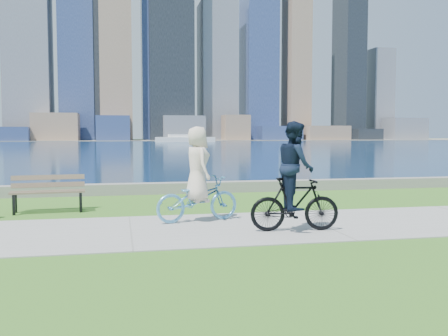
% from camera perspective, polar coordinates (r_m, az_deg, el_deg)
% --- Properties ---
extents(ground, '(320.00, 320.00, 0.00)m').
position_cam_1_polar(ground, '(10.17, -10.61, -7.19)').
color(ground, '#31661A').
rests_on(ground, ground).
extents(concrete_path, '(80.00, 3.50, 0.02)m').
position_cam_1_polar(concrete_path, '(10.16, -10.61, -7.13)').
color(concrete_path, gray).
rests_on(concrete_path, ground).
extents(seawall, '(90.00, 0.50, 0.35)m').
position_cam_1_polar(seawall, '(16.27, -11.08, -2.37)').
color(seawall, slate).
rests_on(seawall, ground).
extents(bay_water, '(320.00, 131.00, 0.01)m').
position_cam_1_polar(bay_water, '(82.00, -11.68, 2.55)').
color(bay_water, '#0B2548').
rests_on(bay_water, ground).
extents(far_shore, '(320.00, 30.00, 0.12)m').
position_cam_1_polar(far_shore, '(139.99, -11.75, 3.14)').
color(far_shore, slate).
rests_on(far_shore, ground).
extents(city_skyline, '(176.94, 23.06, 76.00)m').
position_cam_1_polar(city_skyline, '(141.85, -13.31, 13.52)').
color(city_skyline, black).
rests_on(city_skyline, ground).
extents(ferry_far, '(12.82, 3.66, 1.74)m').
position_cam_1_polar(ferry_far, '(109.99, -4.47, 3.34)').
color(ferry_far, white).
rests_on(ferry_far, ground).
extents(park_bench, '(1.81, 0.76, 0.91)m').
position_cam_1_polar(park_bench, '(13.15, -19.46, -2.36)').
color(park_bench, black).
rests_on(park_bench, ground).
extents(cyclist_woman, '(1.09, 2.00, 2.09)m').
position_cam_1_polar(cyclist_woman, '(10.98, -3.06, -2.10)').
color(cyclist_woman, '#59A5D8').
rests_on(cyclist_woman, ground).
extents(cyclist_man, '(0.74, 1.82, 2.18)m').
position_cam_1_polar(cyclist_man, '(9.95, 8.12, -1.95)').
color(cyclist_man, black).
rests_on(cyclist_man, ground).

